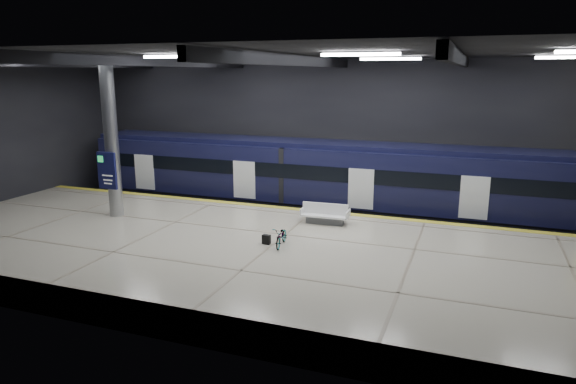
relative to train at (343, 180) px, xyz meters
The scene contains 10 objects.
ground 5.91m from the train, 97.05° to the right, with size 30.00×30.00×0.00m, color black.
room_shell 6.64m from the train, 97.07° to the right, with size 30.10×16.10×8.05m.
platform 8.17m from the train, 94.86° to the right, with size 30.00×11.00×1.10m, color #BBB49E.
safety_strip 2.99m from the train, 103.90° to the right, with size 30.00×0.40×0.01m, color gold.
rails 2.09m from the train, behind, with size 30.00×1.52×0.16m.
train is the anchor object (origin of this frame).
bench 4.57m from the train, 85.17° to the right, with size 2.04×0.92×0.88m.
bicycle 7.84m from the train, 92.33° to the right, with size 0.49×1.40×0.73m, color #99999E.
pannier_bag 7.91m from the train, 96.70° to the right, with size 0.30×0.18×0.35m, color black.
info_column 11.12m from the train, 143.07° to the right, with size 0.90×0.78×6.90m.
Camera 1 is at (6.79, -19.01, 7.31)m, focal length 32.00 mm.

